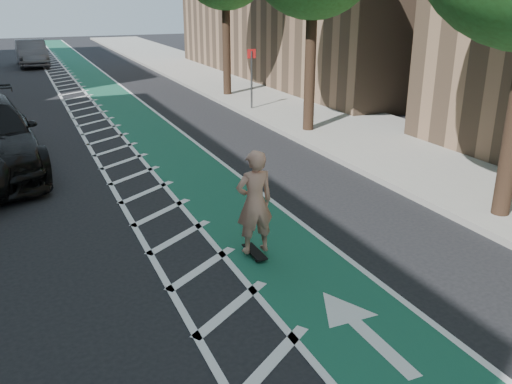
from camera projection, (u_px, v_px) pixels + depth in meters
ground at (114, 286)px, 8.79m from camera, size 120.00×120.00×0.00m
bike_lane at (152, 133)px, 18.53m from camera, size 2.00×90.00×0.01m
buffer_strip at (107, 138)px, 17.96m from camera, size 1.40×90.00×0.01m
sidewalk_right at (317, 115)px, 20.96m from camera, size 5.00×90.00×0.15m
curb_right at (259, 121)px, 20.04m from camera, size 0.12×90.00×0.16m
sign_post at (252, 78)px, 21.53m from camera, size 0.35×0.08×2.47m
skateboard at (255, 252)px, 9.79m from camera, size 0.21×0.73×0.10m
skateboarder at (255, 202)px, 9.46m from camera, size 0.69×0.46×1.89m
car_grey at (32, 53)px, 35.97m from camera, size 1.94×5.20×1.70m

